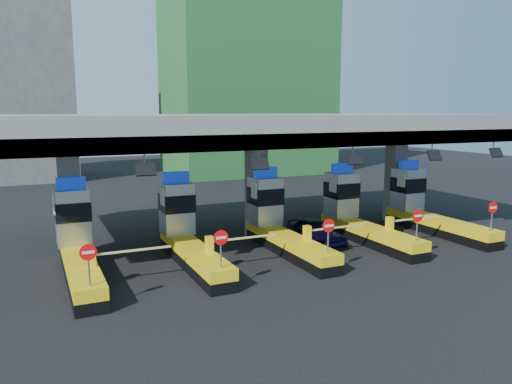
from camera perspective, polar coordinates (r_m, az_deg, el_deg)
name	(u,v)px	position (r m, az deg, el deg)	size (l,w,h in m)	color
ground	(280,249)	(26.40, 2.73, -6.56)	(120.00, 120.00, 0.00)	black
toll_canopy	(257,130)	(28.01, 0.13, 7.09)	(28.00, 12.09, 7.00)	slate
toll_lane_far_left	(77,243)	(23.63, -19.79, -5.48)	(4.43, 8.00, 4.16)	black
toll_lane_left	(186,232)	(24.49, -8.04, -4.51)	(4.43, 8.00, 4.16)	black
toll_lane_center	(278,222)	(26.29, 2.48, -3.48)	(4.43, 8.00, 4.16)	black
toll_lane_right	(356,214)	(28.86, 11.37, -2.51)	(4.43, 8.00, 4.16)	black
toll_lane_far_right	(424,207)	(32.01, 18.66, -1.67)	(4.43, 8.00, 4.16)	black
bg_building_scaffold	(247,52)	(59.87, -1.09, 15.75)	(18.00, 12.00, 28.00)	#1E5926
bg_building_concrete	(0,93)	(58.65, -27.22, 9.99)	(14.00, 10.00, 18.00)	#4C4C49
van	(316,232)	(27.41, 6.86, -4.52)	(1.64, 4.08, 1.39)	black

